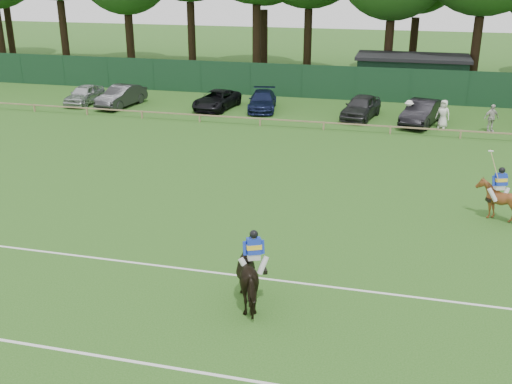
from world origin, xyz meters
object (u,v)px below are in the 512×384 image
(sedan_silver, at_px, (84,94))
(hatch_grey, at_px, (361,107))
(horse_dark, at_px, (254,275))
(spectator_left, at_px, (408,113))
(spectator_mid, at_px, (491,118))
(utility_shed, at_px, (411,75))
(sedan_grey, at_px, (121,96))
(suv_black, at_px, (217,100))
(horse_chestnut, at_px, (497,200))
(sedan_navy, at_px, (262,101))
(estate_black, at_px, (422,113))
(spectator_right, at_px, (443,114))

(sedan_silver, distance_m, hatch_grey, 19.79)
(horse_dark, relative_size, spectator_left, 1.40)
(sedan_silver, height_order, spectator_left, spectator_left)
(spectator_mid, bearing_deg, utility_shed, 88.40)
(horse_dark, distance_m, sedan_grey, 28.20)
(suv_black, distance_m, spectator_left, 13.11)
(horse_chestnut, height_order, suv_black, horse_chestnut)
(spectator_mid, bearing_deg, spectator_left, 147.98)
(horse_chestnut, height_order, sedan_navy, horse_chestnut)
(horse_dark, xyz_separation_m, spectator_left, (4.15, 22.94, -0.14))
(horse_chestnut, relative_size, sedan_grey, 0.36)
(horse_dark, height_order, sedan_grey, horse_dark)
(sedan_navy, height_order, spectator_left, spectator_left)
(horse_chestnut, bearing_deg, sedan_navy, -70.28)
(estate_black, distance_m, utility_shed, 9.27)
(estate_black, height_order, spectator_mid, spectator_mid)
(suv_black, bearing_deg, estate_black, 3.29)
(suv_black, height_order, utility_shed, utility_shed)
(horse_chestnut, xyz_separation_m, suv_black, (-16.61, 15.86, -0.16))
(horse_dark, bearing_deg, spectator_right, -129.81)
(horse_dark, xyz_separation_m, sedan_silver, (-18.67, 23.57, -0.25))
(horse_dark, bearing_deg, spectator_left, -124.76)
(sedan_grey, distance_m, spectator_right, 21.93)
(sedan_navy, relative_size, utility_shed, 0.53)
(horse_chestnut, xyz_separation_m, spectator_left, (-3.57, 14.49, -0.01))
(spectator_left, bearing_deg, sedan_grey, -168.33)
(horse_dark, relative_size, sedan_navy, 0.50)
(spectator_mid, bearing_deg, horse_chestnut, -122.62)
(spectator_left, height_order, spectator_mid, spectator_mid)
(hatch_grey, xyz_separation_m, spectator_right, (5.11, -1.33, 0.12))
(sedan_navy, relative_size, estate_black, 0.96)
(sedan_navy, distance_m, hatch_grey, 6.86)
(suv_black, distance_m, utility_shed, 15.45)
(horse_chestnut, xyz_separation_m, spectator_right, (-1.50, 14.28, 0.07))
(spectator_left, relative_size, utility_shed, 0.19)
(hatch_grey, bearing_deg, suv_black, -169.22)
(suv_black, bearing_deg, sedan_grey, -165.10)
(estate_black, bearing_deg, sedan_silver, -164.56)
(sedan_grey, relative_size, estate_black, 0.96)
(sedan_silver, relative_size, spectator_mid, 2.39)
(sedan_silver, bearing_deg, horse_dark, -52.56)
(hatch_grey, bearing_deg, horse_chestnut, -54.75)
(spectator_left, relative_size, spectator_mid, 0.95)
(suv_black, distance_m, hatch_grey, 10.00)
(spectator_mid, distance_m, utility_shed, 11.09)
(horse_dark, relative_size, sedan_silver, 0.55)
(spectator_left, bearing_deg, spectator_right, 7.23)
(suv_black, relative_size, spectator_mid, 2.75)
(horse_dark, xyz_separation_m, utility_shed, (4.18, 32.51, 0.60))
(horse_chestnut, height_order, utility_shed, utility_shed)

